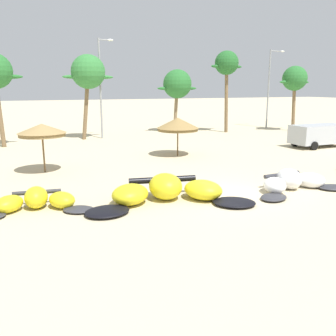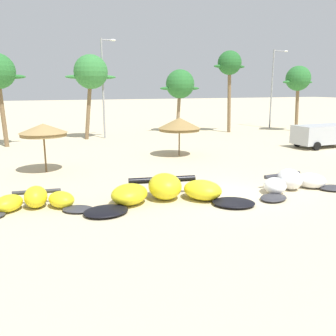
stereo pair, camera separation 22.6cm
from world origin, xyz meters
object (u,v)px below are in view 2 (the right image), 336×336
palm_center_left (180,85)px  lamppost_west_center (104,84)px  kite_left (35,201)px  lamppost_east_center (273,84)px  beach_umbrella_near_van (43,130)px  kite_center (293,183)px  palm_center_right (230,65)px  kite_left_of_center (167,192)px  palm_right_of_gap (298,79)px  palm_left_of_gap (91,73)px  beach_umbrella_middle (179,124)px  parked_van (320,134)px

palm_center_left → lamppost_west_center: lamppost_west_center is taller
kite_left → lamppost_east_center: lamppost_east_center is taller
kite_left → beach_umbrella_near_van: beach_umbrella_near_van is taller
beach_umbrella_near_van → lamppost_west_center: size_ratio=0.31×
kite_center → palm_center_right: bearing=66.6°
lamppost_west_center → lamppost_east_center: (20.85, 1.67, 0.03)m
lamppost_west_center → kite_left: bearing=-110.4°
kite_left_of_center → palm_right_of_gap: size_ratio=1.03×
palm_left_of_gap → lamppost_east_center: size_ratio=0.85×
kite_left_of_center → lamppost_east_center: bearing=44.4°
beach_umbrella_near_van → beach_umbrella_middle: (9.32, 1.76, -0.20)m
beach_umbrella_middle → lamppost_west_center: 11.79m
beach_umbrella_middle → palm_center_right: size_ratio=0.35×
kite_center → palm_center_right: size_ratio=0.62×
kite_left → palm_right_of_gap: (28.29, 17.28, 5.34)m
palm_center_right → lamppost_east_center: bearing=15.6°
parked_van → palm_center_left: bearing=114.6°
palm_center_left → kite_left: bearing=-126.6°
palm_left_of_gap → palm_center_left: 10.14m
kite_left_of_center → palm_center_right: (15.36, 20.26, 6.72)m
palm_left_of_gap → palm_right_of_gap: bearing=-6.1°
parked_van → palm_left_of_gap: (-16.31, 12.10, 5.07)m
kite_left → palm_right_of_gap: 33.57m
kite_center → palm_left_of_gap: size_ratio=0.69×
palm_center_left → palm_left_of_gap: bearing=-169.2°
palm_left_of_gap → palm_center_right: (14.60, -0.44, 1.00)m
kite_center → palm_center_right: (9.10, 21.00, 6.78)m
beach_umbrella_middle → palm_center_right: bearing=45.4°
lamppost_west_center → palm_right_of_gap: bearing=-6.3°
parked_van → palm_center_right: (-1.71, 11.65, 6.07)m
palm_center_left → palm_right_of_gap: 13.01m
kite_center → lamppost_east_center: 28.80m
lamppost_east_center → palm_center_right: bearing=-164.4°
parked_van → lamppost_west_center: (-15.12, 12.06, 4.05)m
beach_umbrella_near_van → lamppost_east_center: 31.00m
parked_van → lamppost_west_center: 19.76m
parked_van → palm_center_left: palm_center_left is taller
kite_left_of_center → lamppost_east_center: size_ratio=0.80×
kite_center → palm_center_right: 23.87m
kite_center → palm_right_of_gap: bearing=48.8°
palm_right_of_gap → lamppost_west_center: size_ratio=0.77×
parked_van → palm_center_left: 15.90m
parked_van → palm_center_left: (-6.40, 13.98, 4.03)m
parked_van → palm_center_right: 13.25m
kite_center → palm_center_left: (4.41, 23.33, 4.74)m
palm_center_left → beach_umbrella_near_van: bearing=-135.8°
lamppost_west_center → parked_van: bearing=-38.6°
kite_center → beach_umbrella_middle: bearing=97.8°
palm_center_right → beach_umbrella_near_van: bearing=-147.9°
kite_left → parked_van: size_ratio=1.00×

